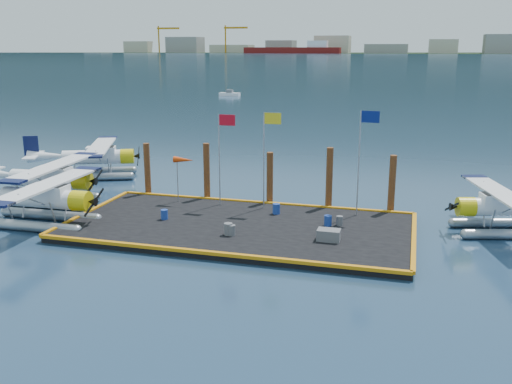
% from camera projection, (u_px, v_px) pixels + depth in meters
% --- Properties ---
extents(ground, '(4000.00, 4000.00, 0.00)m').
position_uv_depth(ground, '(239.00, 231.00, 33.82)').
color(ground, '#19314B').
rests_on(ground, ground).
extents(dock, '(20.00, 10.00, 0.40)m').
position_uv_depth(dock, '(239.00, 227.00, 33.77)').
color(dock, black).
rests_on(dock, ground).
extents(dock_bumpers, '(20.25, 10.25, 0.18)m').
position_uv_depth(dock_bumpers, '(239.00, 223.00, 33.70)').
color(dock_bumpers, '#CB7D0B').
rests_on(dock_bumpers, dock).
extents(far_backdrop, '(3050.00, 2050.00, 810.00)m').
position_uv_depth(far_backdrop, '(505.00, 47.00, 1590.99)').
color(far_backdrop, black).
rests_on(far_backdrop, ground).
extents(seaplane_a, '(9.10, 10.03, 3.58)m').
position_uv_depth(seaplane_a, '(44.00, 201.00, 34.38)').
color(seaplane_a, gray).
rests_on(seaplane_a, ground).
extents(seaplane_b, '(9.28, 10.23, 3.63)m').
position_uv_depth(seaplane_b, '(49.00, 182.00, 39.24)').
color(seaplane_b, gray).
rests_on(seaplane_b, ground).
extents(seaplane_c, '(9.37, 9.88, 3.59)m').
position_uv_depth(seaplane_c, '(96.00, 159.00, 47.13)').
color(seaplane_c, gray).
rests_on(seaplane_c, ground).
extents(seaplane_d, '(8.60, 9.27, 3.30)m').
position_uv_depth(seaplane_d, '(506.00, 210.00, 33.03)').
color(seaplane_d, gray).
rests_on(seaplane_d, ground).
extents(drum_0, '(0.43, 0.43, 0.60)m').
position_uv_depth(drum_0, '(164.00, 214.00, 34.64)').
color(drum_0, navy).
rests_on(drum_0, dock).
extents(drum_1, '(0.42, 0.42, 0.59)m').
position_uv_depth(drum_1, '(232.00, 230.00, 31.69)').
color(drum_1, '#58595E').
rests_on(drum_1, dock).
extents(drum_2, '(0.39, 0.39, 0.55)m').
position_uv_depth(drum_2, '(340.00, 221.00, 33.48)').
color(drum_2, '#58595E').
rests_on(drum_2, dock).
extents(drum_3, '(0.48, 0.48, 0.67)m').
position_uv_depth(drum_3, '(228.00, 229.00, 31.78)').
color(drum_3, '#58595E').
rests_on(drum_3, dock).
extents(drum_4, '(0.44, 0.44, 0.62)m').
position_uv_depth(drum_4, '(328.00, 221.00, 33.38)').
color(drum_4, navy).
rests_on(drum_4, dock).
extents(drum_5, '(0.46, 0.46, 0.65)m').
position_uv_depth(drum_5, '(276.00, 209.00, 35.77)').
color(drum_5, navy).
rests_on(drum_5, dock).
extents(crate, '(1.24, 0.82, 0.62)m').
position_uv_depth(crate, '(329.00, 235.00, 30.85)').
color(crate, '#58595E').
rests_on(crate, dock).
extents(flagpole_red, '(1.14, 0.08, 6.00)m').
position_uv_depth(flagpole_red, '(222.00, 145.00, 36.87)').
color(flagpole_red, '#9A9BA2').
rests_on(flagpole_red, dock).
extents(flagpole_yellow, '(1.14, 0.08, 6.20)m').
position_uv_depth(flagpole_yellow, '(267.00, 146.00, 36.07)').
color(flagpole_yellow, '#9A9BA2').
rests_on(flagpole_yellow, dock).
extents(flagpole_blue, '(1.14, 0.08, 6.50)m').
position_uv_depth(flagpole_blue, '(363.00, 147.00, 34.47)').
color(flagpole_blue, '#9A9BA2').
rests_on(flagpole_blue, dock).
extents(windsock, '(1.40, 0.44, 3.12)m').
position_uv_depth(windsock, '(184.00, 161.00, 37.87)').
color(windsock, '#9A9BA2').
rests_on(windsock, dock).
extents(piling_0, '(0.44, 0.44, 4.00)m').
position_uv_depth(piling_0, '(147.00, 171.00, 40.57)').
color(piling_0, '#4D2416').
rests_on(piling_0, ground).
extents(piling_1, '(0.44, 0.44, 4.20)m').
position_uv_depth(piling_1, '(207.00, 173.00, 39.38)').
color(piling_1, '#4D2416').
rests_on(piling_1, ground).
extents(piling_2, '(0.44, 0.44, 3.80)m').
position_uv_depth(piling_2, '(270.00, 180.00, 38.26)').
color(piling_2, '#4D2416').
rests_on(piling_2, ground).
extents(piling_3, '(0.44, 0.44, 4.30)m').
position_uv_depth(piling_3, '(329.00, 180.00, 37.16)').
color(piling_3, '#4D2416').
rests_on(piling_3, ground).
extents(piling_4, '(0.44, 0.44, 4.00)m').
position_uv_depth(piling_4, '(392.00, 186.00, 36.16)').
color(piling_4, '#4D2416').
rests_on(piling_4, ground).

